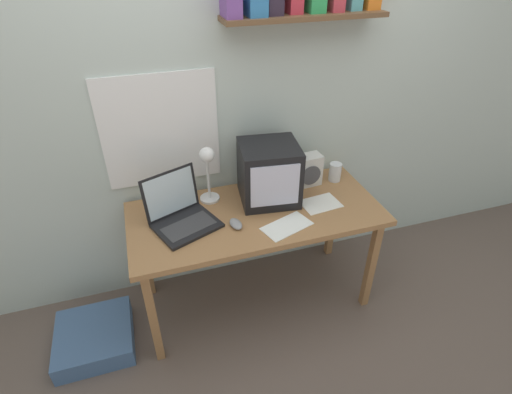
# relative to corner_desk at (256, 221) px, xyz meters

# --- Properties ---
(ground_plane) EXTENTS (12.00, 12.00, 0.00)m
(ground_plane) POSITION_rel_corner_desk_xyz_m (0.00, 0.00, -0.64)
(ground_plane) COLOR #66564D
(back_wall) EXTENTS (5.60, 0.24, 2.60)m
(back_wall) POSITION_rel_corner_desk_xyz_m (0.01, 0.38, 0.67)
(back_wall) COLOR silver
(back_wall) RESTS_ON ground_plane
(corner_desk) EXTENTS (1.45, 0.65, 0.71)m
(corner_desk) POSITION_rel_corner_desk_xyz_m (0.00, 0.00, 0.00)
(corner_desk) COLOR #A27145
(corner_desk) RESTS_ON ground_plane
(crt_monitor) EXTENTS (0.37, 0.36, 0.35)m
(crt_monitor) POSITION_rel_corner_desk_xyz_m (0.11, 0.11, 0.24)
(crt_monitor) COLOR black
(crt_monitor) RESTS_ON corner_desk
(laptop) EXTENTS (0.41, 0.40, 0.28)m
(laptop) POSITION_rel_corner_desk_xyz_m (-0.43, 0.04, 0.14)
(laptop) COLOR black
(laptop) RESTS_ON corner_desk
(desk_lamp) EXTENTS (0.12, 0.15, 0.37)m
(desk_lamp) POSITION_rel_corner_desk_xyz_m (-0.23, 0.17, 0.31)
(desk_lamp) COLOR white
(desk_lamp) RESTS_ON corner_desk
(juice_glass) EXTENTS (0.08, 0.08, 0.12)m
(juice_glass) POSITION_rel_corner_desk_xyz_m (0.59, 0.18, 0.12)
(juice_glass) COLOR white
(juice_glass) RESTS_ON corner_desk
(space_heater) EXTENTS (0.18, 0.12, 0.20)m
(space_heater) POSITION_rel_corner_desk_xyz_m (0.40, 0.19, 0.17)
(space_heater) COLOR silver
(space_heater) RESTS_ON corner_desk
(computer_mouse) EXTENTS (0.08, 0.11, 0.03)m
(computer_mouse) POSITION_rel_corner_desk_xyz_m (-0.15, -0.10, 0.08)
(computer_mouse) COLOR gray
(computer_mouse) RESTS_ON corner_desk
(printed_handout) EXTENTS (0.24, 0.18, 0.00)m
(printed_handout) POSITION_rel_corner_desk_xyz_m (0.39, -0.04, 0.07)
(printed_handout) COLOR white
(printed_handout) RESTS_ON corner_desk
(loose_paper_near_laptop) EXTENTS (0.30, 0.23, 0.00)m
(loose_paper_near_laptop) POSITION_rel_corner_desk_xyz_m (0.12, -0.18, 0.07)
(loose_paper_near_laptop) COLOR white
(loose_paper_near_laptop) RESTS_ON corner_desk
(floor_cushion) EXTENTS (0.43, 0.43, 0.13)m
(floor_cushion) POSITION_rel_corner_desk_xyz_m (-1.02, -0.07, -0.58)
(floor_cushion) COLOR #476895
(floor_cushion) RESTS_ON ground_plane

